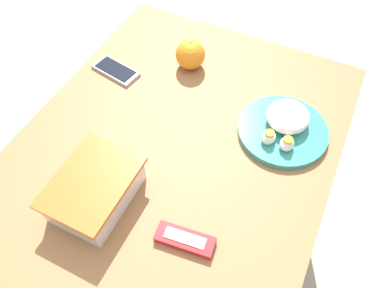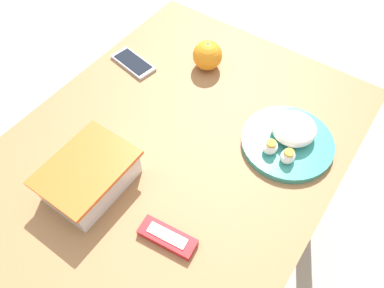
# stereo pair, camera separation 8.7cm
# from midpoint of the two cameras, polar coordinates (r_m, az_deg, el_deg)

# --- Properties ---
(ground_plane) EXTENTS (10.00, 10.00, 0.00)m
(ground_plane) POSITION_cam_midpoint_polar(r_m,az_deg,el_deg) (1.58, -3.66, -16.09)
(ground_plane) COLOR #B2A899
(table) EXTENTS (1.05, 0.78, 0.70)m
(table) POSITION_cam_midpoint_polar(r_m,az_deg,el_deg) (1.05, -5.30, -5.10)
(table) COLOR #996B42
(table) RESTS_ON ground_plane
(food_container) EXTENTS (0.21, 0.16, 0.08)m
(food_container) POSITION_cam_midpoint_polar(r_m,az_deg,el_deg) (0.88, -17.28, -7.06)
(food_container) COLOR white
(food_container) RESTS_ON table
(orange_fruit) EXTENTS (0.09, 0.09, 0.09)m
(orange_fruit) POSITION_cam_midpoint_polar(r_m,az_deg,el_deg) (1.13, -2.52, 13.33)
(orange_fruit) COLOR orange
(orange_fruit) RESTS_ON table
(rice_plate) EXTENTS (0.23, 0.23, 0.07)m
(rice_plate) POSITION_cam_midpoint_polar(r_m,az_deg,el_deg) (0.99, 11.45, 2.56)
(rice_plate) COLOR teal
(rice_plate) RESTS_ON table
(candy_bar) EXTENTS (0.06, 0.13, 0.02)m
(candy_bar) POSITION_cam_midpoint_polar(r_m,az_deg,el_deg) (0.83, -4.19, -14.55)
(candy_bar) COLOR red
(candy_bar) RESTS_ON table
(cell_phone) EXTENTS (0.09, 0.15, 0.01)m
(cell_phone) POSITION_cam_midpoint_polar(r_m,az_deg,el_deg) (1.17, -13.70, 10.73)
(cell_phone) COLOR #ADADB2
(cell_phone) RESTS_ON table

